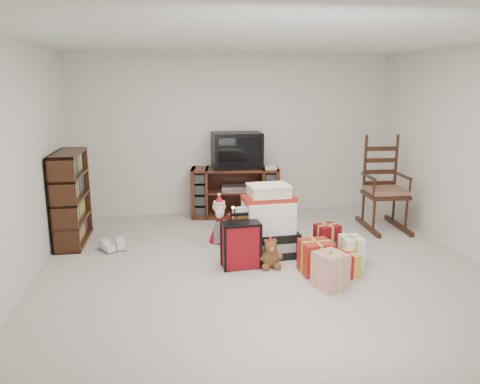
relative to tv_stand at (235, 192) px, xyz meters
name	(u,v)px	position (x,y,z in m)	size (l,w,h in m)	color
room	(265,160)	(0.02, -2.23, 0.86)	(5.01, 5.01, 2.51)	beige
tv_stand	(235,192)	(0.00, 0.00, 0.00)	(1.41, 0.66, 0.77)	#4F2616
bookshelf	(71,199)	(-2.29, -0.91, 0.19)	(0.33, 0.98, 1.20)	#381A0F
rocking_chair	(383,195)	(2.04, -0.89, 0.09)	(0.60, 0.94, 1.39)	#381A0F
gift_pile	(268,225)	(0.16, -1.76, -0.01)	(0.72, 0.54, 0.86)	black
red_suitcase	(241,245)	(-0.23, -2.12, -0.12)	(0.43, 0.25, 0.62)	maroon
stocking	(248,234)	(-0.12, -1.92, -0.05)	(0.31, 0.13, 0.67)	#0C6F17
teddy_bear	(270,255)	(0.10, -2.16, -0.24)	(0.22, 0.20, 0.33)	brown
santa_figurine	(265,222)	(0.26, -1.09, -0.18)	(0.27, 0.26, 0.55)	maroon
mrs_claus_figurine	(219,226)	(-0.39, -1.33, -0.13)	(0.33, 0.31, 0.68)	maroon
sneaker_pair	(114,246)	(-1.73, -1.32, -0.34)	(0.37, 0.29, 0.10)	white
gift_cluster	(331,256)	(0.78, -2.30, -0.24)	(0.84, 1.17, 0.29)	#AA2313
crt_television	(237,150)	(0.03, 0.03, 0.66)	(0.76, 0.56, 0.55)	black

